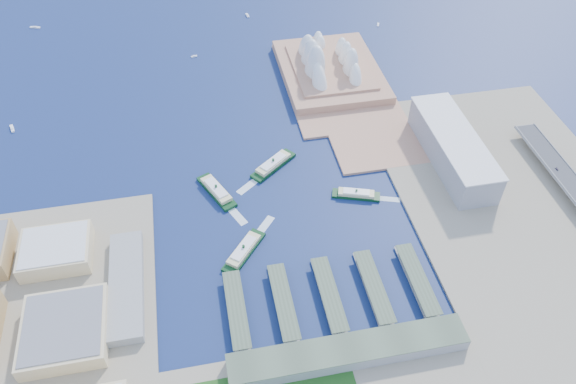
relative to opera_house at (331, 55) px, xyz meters
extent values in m
plane|color=#10204E|center=(-105.00, -280.00, -32.00)|extent=(3000.00, 3000.00, 0.00)
cube|color=gray|center=(-355.00, -385.00, -30.50)|extent=(220.00, 390.00, 3.00)
cube|color=gray|center=(135.00, -330.00, -30.50)|extent=(240.00, 500.00, 3.00)
cube|color=tan|center=(2.50, -20.00, -30.50)|extent=(135.00, 220.00, 3.00)
cube|color=gray|center=(90.00, -200.00, -11.50)|extent=(45.00, 155.00, 35.00)
cube|color=gray|center=(-90.00, -415.00, -23.00)|extent=(200.00, 28.00, 12.00)
imported|color=slate|center=(191.00, -249.22, -16.46)|extent=(1.94, 4.77, 1.38)
camera|label=1|loc=(-184.54, -636.83, 394.14)|focal=35.00mm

